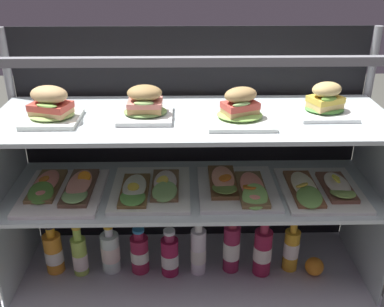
# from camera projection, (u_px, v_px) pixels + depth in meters

# --- Properties ---
(ground_plane) EXTENTS (6.00, 6.00, 0.02)m
(ground_plane) POSITION_uv_depth(u_px,v_px,m) (192.00, 278.00, 1.78)
(ground_plane) COLOR #4A4A42
(ground_plane) RESTS_ON ground
(case_base_deck) EXTENTS (1.38, 0.48, 0.04)m
(case_base_deck) POSITION_uv_depth(u_px,v_px,m) (192.00, 273.00, 1.77)
(case_base_deck) COLOR #BAB6C3
(case_base_deck) RESTS_ON ground
(case_frame) EXTENTS (1.38, 0.48, 0.94)m
(case_frame) POSITION_uv_depth(u_px,v_px,m) (191.00, 145.00, 1.70)
(case_frame) COLOR gray
(case_frame) RESTS_ON ground
(riser_lower_tier) EXTENTS (1.32, 0.42, 0.35)m
(riser_lower_tier) POSITION_uv_depth(u_px,v_px,m) (192.00, 232.00, 1.69)
(riser_lower_tier) COLOR silver
(riser_lower_tier) RESTS_ON case_base_deck
(shelf_lower_glass) EXTENTS (1.34, 0.44, 0.01)m
(shelf_lower_glass) POSITION_uv_depth(u_px,v_px,m) (192.00, 190.00, 1.61)
(shelf_lower_glass) COLOR silver
(shelf_lower_glass) RESTS_ON riser_lower_tier
(riser_upper_tier) EXTENTS (1.32, 0.42, 0.26)m
(riser_upper_tier) POSITION_uv_depth(u_px,v_px,m) (192.00, 155.00, 1.55)
(riser_upper_tier) COLOR silver
(riser_upper_tier) RESTS_ON shelf_lower_glass
(shelf_upper_glass) EXTENTS (1.34, 0.44, 0.01)m
(shelf_upper_glass) POSITION_uv_depth(u_px,v_px,m) (192.00, 118.00, 1.49)
(shelf_upper_glass) COLOR silver
(shelf_upper_glass) RESTS_ON riser_upper_tier
(plated_roll_sandwich_mid_right) EXTENTS (0.17, 0.17, 0.12)m
(plated_roll_sandwich_mid_right) POSITION_uv_depth(u_px,v_px,m) (51.00, 107.00, 1.42)
(plated_roll_sandwich_mid_right) COLOR white
(plated_roll_sandwich_mid_right) RESTS_ON shelf_upper_glass
(plated_roll_sandwich_near_left_corner) EXTENTS (0.18, 0.18, 0.11)m
(plated_roll_sandwich_near_left_corner) POSITION_uv_depth(u_px,v_px,m) (145.00, 105.00, 1.45)
(plated_roll_sandwich_near_left_corner) COLOR white
(plated_roll_sandwich_near_left_corner) RESTS_ON shelf_upper_glass
(plated_roll_sandwich_near_right_corner) EXTENTS (0.21, 0.21, 0.11)m
(plated_roll_sandwich_near_right_corner) POSITION_uv_depth(u_px,v_px,m) (240.00, 110.00, 1.43)
(plated_roll_sandwich_near_right_corner) COLOR white
(plated_roll_sandwich_near_right_corner) RESTS_ON shelf_upper_glass
(plated_roll_sandwich_right_of_center) EXTENTS (0.18, 0.18, 0.11)m
(plated_roll_sandwich_right_of_center) POSITION_uv_depth(u_px,v_px,m) (325.00, 103.00, 1.49)
(plated_roll_sandwich_right_of_center) COLOR white
(plated_roll_sandwich_right_of_center) RESTS_ON shelf_upper_glass
(open_sandwich_tray_center) EXTENTS (0.28, 0.32, 0.06)m
(open_sandwich_tray_center) POSITION_uv_depth(u_px,v_px,m) (63.00, 190.00, 1.56)
(open_sandwich_tray_center) COLOR white
(open_sandwich_tray_center) RESTS_ON shelf_lower_glass
(open_sandwich_tray_near_right_corner) EXTENTS (0.28, 0.32, 0.06)m
(open_sandwich_tray_near_right_corner) POSITION_uv_depth(u_px,v_px,m) (150.00, 189.00, 1.57)
(open_sandwich_tray_near_right_corner) COLOR white
(open_sandwich_tray_near_right_corner) RESTS_ON shelf_lower_glass
(open_sandwich_tray_far_left) EXTENTS (0.28, 0.33, 0.06)m
(open_sandwich_tray_far_left) POSITION_uv_depth(u_px,v_px,m) (237.00, 187.00, 1.58)
(open_sandwich_tray_far_left) COLOR white
(open_sandwich_tray_far_left) RESTS_ON shelf_lower_glass
(open_sandwich_tray_right_of_center) EXTENTS (0.28, 0.32, 0.06)m
(open_sandwich_tray_right_of_center) POSITION_uv_depth(u_px,v_px,m) (321.00, 189.00, 1.56)
(open_sandwich_tray_right_of_center) COLOR white
(open_sandwich_tray_right_of_center) RESTS_ON shelf_lower_glass
(juice_bottle_back_left) EXTENTS (0.07, 0.07, 0.22)m
(juice_bottle_back_left) POSITION_uv_depth(u_px,v_px,m) (54.00, 252.00, 1.72)
(juice_bottle_back_left) COLOR orange
(juice_bottle_back_left) RESTS_ON case_base_deck
(juice_bottle_front_left_end) EXTENTS (0.06, 0.06, 0.22)m
(juice_bottle_front_left_end) POSITION_uv_depth(u_px,v_px,m) (80.00, 256.00, 1.71)
(juice_bottle_front_left_end) COLOR #B3D955
(juice_bottle_front_left_end) RESTS_ON case_base_deck
(juice_bottle_front_second) EXTENTS (0.07, 0.07, 0.21)m
(juice_bottle_front_second) POSITION_uv_depth(u_px,v_px,m) (111.00, 252.00, 1.73)
(juice_bottle_front_second) COLOR white
(juice_bottle_front_second) RESTS_ON case_base_deck
(juice_bottle_tucked_behind) EXTENTS (0.07, 0.07, 0.19)m
(juice_bottle_tucked_behind) POSITION_uv_depth(u_px,v_px,m) (140.00, 254.00, 1.72)
(juice_bottle_tucked_behind) COLOR #9E2142
(juice_bottle_tucked_behind) RESTS_ON case_base_deck
(juice_bottle_front_right_end) EXTENTS (0.07, 0.07, 0.20)m
(juice_bottle_front_right_end) POSITION_uv_depth(u_px,v_px,m) (170.00, 256.00, 1.71)
(juice_bottle_front_right_end) COLOR #9D1B42
(juice_bottle_front_right_end) RESTS_ON case_base_deck
(juice_bottle_back_center) EXTENTS (0.06, 0.06, 0.25)m
(juice_bottle_back_center) POSITION_uv_depth(u_px,v_px,m) (198.00, 250.00, 1.71)
(juice_bottle_back_center) COLOR white
(juice_bottle_back_center) RESTS_ON case_base_deck
(juice_bottle_front_middle) EXTENTS (0.07, 0.07, 0.24)m
(juice_bottle_front_middle) POSITION_uv_depth(u_px,v_px,m) (232.00, 248.00, 1.72)
(juice_bottle_front_middle) COLOR maroon
(juice_bottle_front_middle) RESTS_ON case_base_deck
(juice_bottle_front_fourth) EXTENTS (0.07, 0.07, 0.24)m
(juice_bottle_front_fourth) POSITION_uv_depth(u_px,v_px,m) (263.00, 251.00, 1.70)
(juice_bottle_front_fourth) COLOR #991C3F
(juice_bottle_front_fourth) RESTS_ON case_base_deck
(juice_bottle_back_right) EXTENTS (0.06, 0.06, 0.23)m
(juice_bottle_back_right) POSITION_uv_depth(u_px,v_px,m) (291.00, 248.00, 1.73)
(juice_bottle_back_right) COLOR gold
(juice_bottle_back_right) RESTS_ON case_base_deck
(orange_fruit_beside_bottles) EXTENTS (0.07, 0.07, 0.07)m
(orange_fruit_beside_bottles) POSITION_uv_depth(u_px,v_px,m) (314.00, 266.00, 1.72)
(orange_fruit_beside_bottles) COLOR orange
(orange_fruit_beside_bottles) RESTS_ON case_base_deck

